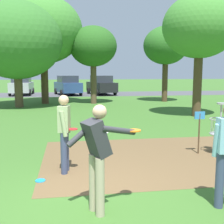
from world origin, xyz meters
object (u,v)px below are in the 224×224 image
at_px(disc_golf_basket, 218,126).
at_px(parked_car_center_left, 68,85).
at_px(player_throwing, 97,152).
at_px(tree_near_right, 43,30).
at_px(tree_mid_center, 166,46).
at_px(parked_car_leftmost, 22,85).
at_px(tree_far_left, 16,40).
at_px(frisbee_by_tee, 105,133).
at_px(tree_mid_left, 200,27).
at_px(tree_mid_right, 93,47).
at_px(player_waiting_left, 64,129).
at_px(parked_car_center_right, 101,85).
at_px(frisbee_mid_grass, 40,181).

distance_m(disc_golf_basket, parked_car_center_left, 21.28).
relative_size(player_throwing, tree_near_right, 0.23).
height_order(disc_golf_basket, parked_car_center_left, parked_car_center_left).
relative_size(player_throwing, tree_mid_center, 0.31).
xyz_separation_m(tree_mid_center, parked_car_leftmost, (-11.52, 8.10, -3.15)).
xyz_separation_m(tree_far_left, parked_car_leftmost, (-1.36, 10.10, -3.17)).
bearing_deg(frisbee_by_tee, parked_car_leftmost, 107.10).
relative_size(tree_mid_left, tree_far_left, 0.91).
relative_size(tree_mid_center, tree_mid_right, 1.04).
height_order(tree_far_left, parked_car_center_left, tree_far_left).
height_order(player_throwing, player_waiting_left, same).
bearing_deg(tree_mid_right, frisbee_by_tee, -92.71).
bearing_deg(tree_mid_center, parked_car_center_left, 134.14).
xyz_separation_m(player_throwing, tree_mid_right, (1.33, 15.78, 2.91)).
relative_size(player_throwing, frisbee_by_tee, 6.83).
relative_size(tree_mid_center, tree_far_left, 0.85).
distance_m(parked_car_leftmost, parked_car_center_left, 4.44).
xyz_separation_m(player_waiting_left, tree_mid_right, (1.85, 13.84, 2.92)).
distance_m(disc_golf_basket, tree_mid_left, 7.68).
height_order(player_throwing, frisbee_by_tee, player_throwing).
distance_m(tree_far_left, parked_car_leftmost, 10.67).
relative_size(tree_mid_right, tree_far_left, 0.82).
xyz_separation_m(disc_golf_basket, tree_mid_center, (3.16, 13.54, 3.31)).
bearing_deg(player_throwing, player_waiting_left, 105.04).
bearing_deg(parked_car_center_left, frisbee_by_tee, -85.74).
distance_m(frisbee_by_tee, tree_mid_left, 7.37).
distance_m(frisbee_by_tee, tree_near_right, 11.82).
bearing_deg(parked_car_center_right, tree_mid_left, -77.97).
height_order(disc_golf_basket, tree_mid_center, tree_mid_center).
bearing_deg(disc_golf_basket, tree_far_left, 121.20).
xyz_separation_m(frisbee_mid_grass, parked_car_center_left, (0.56, 22.20, 0.91)).
height_order(frisbee_by_tee, frisbee_mid_grass, same).
height_order(tree_mid_center, tree_far_left, tree_far_left).
distance_m(tree_near_right, tree_mid_center, 8.75).
bearing_deg(parked_car_center_right, parked_car_center_left, 179.84).
bearing_deg(tree_mid_right, parked_car_leftmost, 125.51).
bearing_deg(tree_mid_left, parked_car_center_left, 113.58).
bearing_deg(parked_car_leftmost, tree_mid_left, -54.95).
xyz_separation_m(player_throwing, tree_mid_center, (6.68, 16.32, 3.08)).
distance_m(frisbee_by_tee, parked_car_center_left, 17.86).
bearing_deg(parked_car_leftmost, disc_golf_basket, -68.90).
distance_m(tree_near_right, parked_car_center_right, 9.76).
xyz_separation_m(frisbee_mid_grass, tree_far_left, (-2.46, 12.85, 4.08)).
distance_m(frisbee_by_tee, tree_far_left, 10.33).
distance_m(frisbee_mid_grass, tree_mid_right, 15.01).
relative_size(player_throwing, tree_far_left, 0.26).
bearing_deg(tree_near_right, parked_car_center_left, 78.18).
distance_m(frisbee_mid_grass, parked_car_center_left, 22.23).
xyz_separation_m(tree_near_right, tree_mid_right, (3.36, -0.43, -1.11)).
bearing_deg(disc_golf_basket, tree_mid_left, 69.67).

